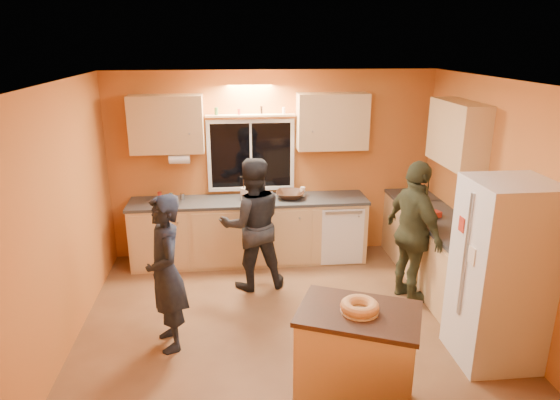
{
  "coord_description": "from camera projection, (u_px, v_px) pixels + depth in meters",
  "views": [
    {
      "loc": [
        -0.59,
        -4.77,
        2.99
      ],
      "look_at": [
        -0.06,
        0.4,
        1.3
      ],
      "focal_mm": 32.0,
      "sensor_mm": 36.0,
      "label": 1
    }
  ],
  "objects": [
    {
      "name": "ground",
      "position": [
        289.0,
        323.0,
        5.5
      ],
      "size": [
        4.5,
        4.5,
        0.0
      ],
      "primitive_type": "plane",
      "color": "brown",
      "rests_on": "ground"
    },
    {
      "name": "room_shell",
      "position": [
        296.0,
        171.0,
        5.4
      ],
      "size": [
        4.54,
        4.04,
        2.61
      ],
      "color": "#C17331",
      "rests_on": "ground"
    },
    {
      "name": "back_counter",
      "position": [
        276.0,
        229.0,
        6.97
      ],
      "size": [
        4.23,
        0.62,
        0.9
      ],
      "color": "tan",
      "rests_on": "ground"
    },
    {
      "name": "right_counter",
      "position": [
        444.0,
        259.0,
        6.02
      ],
      "size": [
        0.62,
        1.84,
        0.9
      ],
      "color": "tan",
      "rests_on": "ground"
    },
    {
      "name": "refrigerator",
      "position": [
        501.0,
        274.0,
        4.65
      ],
      "size": [
        0.72,
        0.7,
        1.8
      ],
      "primitive_type": "cube",
      "color": "silver",
      "rests_on": "ground"
    },
    {
      "name": "island",
      "position": [
        357.0,
        360.0,
        4.1
      ],
      "size": [
        1.13,
        0.98,
        0.92
      ],
      "rotation": [
        0.0,
        0.0,
        -0.41
      ],
      "color": "tan",
      "rests_on": "ground"
    },
    {
      "name": "bundt_pastry",
      "position": [
        360.0,
        306.0,
        3.94
      ],
      "size": [
        0.31,
        0.31,
        0.09
      ],
      "primitive_type": "torus",
      "color": "tan",
      "rests_on": "island"
    },
    {
      "name": "person_left",
      "position": [
        166.0,
        273.0,
        4.88
      ],
      "size": [
        0.54,
        0.67,
        1.6
      ],
      "primitive_type": "imported",
      "rotation": [
        0.0,
        0.0,
        -1.26
      ],
      "color": "black",
      "rests_on": "ground"
    },
    {
      "name": "person_center",
      "position": [
        252.0,
        224.0,
        6.09
      ],
      "size": [
        0.89,
        0.74,
        1.66
      ],
      "primitive_type": "imported",
      "rotation": [
        0.0,
        0.0,
        3.29
      ],
      "color": "black",
      "rests_on": "ground"
    },
    {
      "name": "person_right",
      "position": [
        414.0,
        233.0,
        5.76
      ],
      "size": [
        0.64,
        1.07,
        1.7
      ],
      "primitive_type": "imported",
      "rotation": [
        0.0,
        0.0,
        1.81
      ],
      "color": "#333622",
      "rests_on": "ground"
    },
    {
      "name": "mixing_bowl",
      "position": [
        290.0,
        195.0,
        6.84
      ],
      "size": [
        0.44,
        0.44,
        0.1
      ],
      "primitive_type": "imported",
      "rotation": [
        0.0,
        0.0,
        -0.16
      ],
      "color": "black",
      "rests_on": "back_counter"
    },
    {
      "name": "utensil_crock",
      "position": [
        246.0,
        194.0,
        6.76
      ],
      "size": [
        0.14,
        0.14,
        0.17
      ],
      "primitive_type": "cylinder",
      "color": "beige",
      "rests_on": "back_counter"
    },
    {
      "name": "potted_plant",
      "position": [
        483.0,
        234.0,
        5.17
      ],
      "size": [
        0.3,
        0.27,
        0.32
      ],
      "primitive_type": "imported",
      "rotation": [
        0.0,
        0.0,
        -0.05
      ],
      "color": "gray",
      "rests_on": "right_counter"
    },
    {
      "name": "red_box",
      "position": [
        434.0,
        214.0,
        6.12
      ],
      "size": [
        0.19,
        0.16,
        0.07
      ],
      "primitive_type": "cube",
      "rotation": [
        0.0,
        0.0,
        0.31
      ],
      "color": "#AF2A1A",
      "rests_on": "right_counter"
    }
  ]
}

